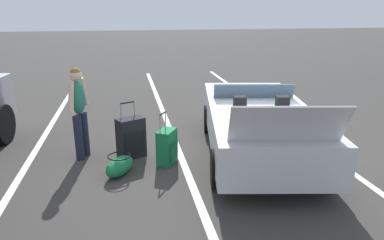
{
  "coord_description": "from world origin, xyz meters",
  "views": [
    {
      "loc": [
        -5.88,
        2.32,
        2.62
      ],
      "look_at": [
        -0.03,
        1.23,
        0.75
      ],
      "focal_mm": 33.44,
      "sensor_mm": 36.0,
      "label": 1
    }
  ],
  "objects": [
    {
      "name": "lot_line_far",
      "position": [
        0.0,
        4.1,
        0.0
      ],
      "size": [
        18.0,
        0.12,
        0.01
      ],
      "primitive_type": "cube",
      "color": "silver",
      "rests_on": "ground_plane"
    },
    {
      "name": "suitcase_medium_bright",
      "position": [
        -0.12,
        1.68,
        0.31
      ],
      "size": [
        0.47,
        0.41,
        0.92
      ],
      "rotation": [
        0.0,
        0.0,
        4.18
      ],
      "color": "#19723F",
      "rests_on": "ground_plane"
    },
    {
      "name": "suitcase_large_black",
      "position": [
        0.3,
        2.29,
        0.37
      ],
      "size": [
        0.46,
        0.55,
        1.03
      ],
      "rotation": [
        0.0,
        0.0,
        3.59
      ],
      "color": "black",
      "rests_on": "ground_plane"
    },
    {
      "name": "ground_plane",
      "position": [
        0.0,
        0.0,
        0.0
      ],
      "size": [
        80.0,
        80.0,
        0.0
      ],
      "primitive_type": "plane",
      "color": "#383533"
    },
    {
      "name": "lot_line_mid",
      "position": [
        0.0,
        1.4,
        0.0
      ],
      "size": [
        18.0,
        0.12,
        0.01
      ],
      "primitive_type": "cube",
      "color": "silver",
      "rests_on": "ground_plane"
    },
    {
      "name": "duffel_bag",
      "position": [
        -0.42,
        2.5,
        0.16
      ],
      "size": [
        0.7,
        0.61,
        0.34
      ],
      "rotation": [
        0.0,
        0.0,
        5.69
      ],
      "color": "#19723F",
      "rests_on": "ground_plane"
    },
    {
      "name": "traveler_person",
      "position": [
        0.45,
        3.16,
        0.93
      ],
      "size": [
        0.59,
        0.33,
        1.65
      ],
      "rotation": [
        0.0,
        0.0,
        -1.99
      ],
      "color": "#1E2338",
      "rests_on": "ground_plane"
    },
    {
      "name": "lot_line_near",
      "position": [
        0.0,
        -1.3,
        0.0
      ],
      "size": [
        18.0,
        0.12,
        0.01
      ],
      "primitive_type": "cube",
      "color": "silver",
      "rests_on": "ground_plane"
    },
    {
      "name": "convertible_car",
      "position": [
        0.2,
        -0.04,
        0.59
      ],
      "size": [
        4.43,
        2.46,
        1.5
      ],
      "rotation": [
        0.0,
        0.0,
        -0.18
      ],
      "color": "silver",
      "rests_on": "ground_plane"
    }
  ]
}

